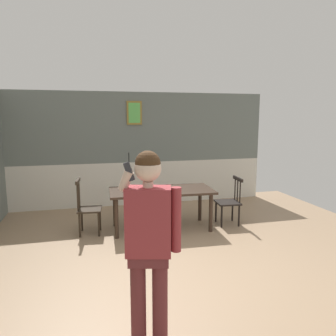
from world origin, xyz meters
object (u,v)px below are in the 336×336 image
at_px(chair_near_window, 229,201).
at_px(chair_by_doorway, 87,208).
at_px(dining_table, 162,194).
at_px(person_figure, 149,235).

height_order(chair_near_window, chair_by_doorway, chair_by_doorway).
distance_m(dining_table, person_figure, 3.08).
bearing_deg(chair_near_window, dining_table, 91.84).
bearing_deg(person_figure, chair_by_doorway, -65.81).
xyz_separation_m(chair_near_window, person_figure, (-2.12, -2.89, 0.58)).
distance_m(chair_near_window, person_figure, 3.63).
relative_size(chair_near_window, person_figure, 0.52).
height_order(dining_table, chair_by_doorway, chair_by_doorway).
bearing_deg(dining_table, chair_by_doorway, 177.23).
bearing_deg(person_figure, dining_table, -90.82).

